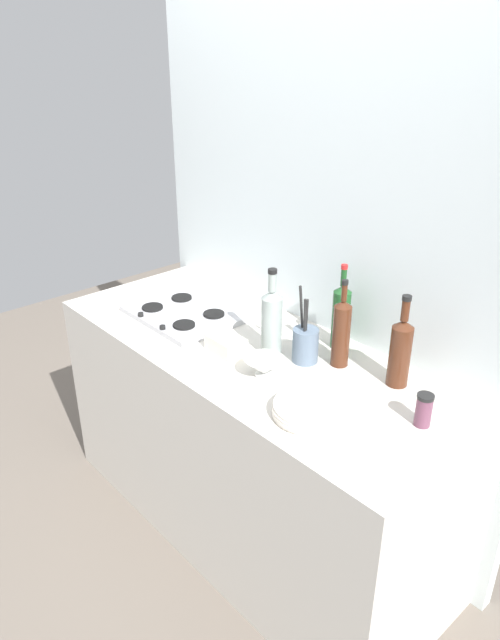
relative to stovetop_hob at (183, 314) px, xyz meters
name	(u,v)px	position (x,y,z in m)	size (l,w,h in m)	color
ground_plane	(250,520)	(0.40, 0.03, -0.91)	(6.00, 6.00, 0.00)	#6B6056
counter_block	(250,441)	(0.40, 0.03, -0.46)	(1.80, 0.70, 0.90)	beige
backsplash_panel	(320,246)	(0.40, 0.41, 0.32)	(1.90, 0.06, 2.46)	silver
stovetop_hob	(183,314)	(0.00, 0.00, 0.00)	(0.47, 0.35, 0.04)	#B2B2B7
plate_stack	(310,410)	(0.87, -0.13, 0.01)	(0.25, 0.25, 0.04)	silver
wine_bottle_leftmost	(341,332)	(0.72, 0.19, 0.12)	(0.07, 0.07, 0.34)	#472314
wine_bottle_mid_left	(272,321)	(0.49, 0.06, 0.12)	(0.08, 0.08, 0.34)	gray
wine_bottle_mid_right	(341,316)	(0.63, 0.29, 0.12)	(0.07, 0.07, 0.34)	#19471E
wine_bottle_rightmost	(400,351)	(0.94, 0.23, 0.12)	(0.07, 0.07, 0.34)	#472314
mixing_bowl	(264,366)	(0.60, -0.08, 0.03)	(0.14, 0.14, 0.07)	white
butter_dish	(226,344)	(0.37, -0.06, 0.02)	(0.15, 0.10, 0.06)	silver
utensil_crock	(305,344)	(0.62, 0.11, 0.06)	(0.10, 0.10, 0.30)	slate
condiment_jar_front	(424,410)	(1.14, 0.09, 0.04)	(0.05, 0.05, 0.11)	#66384C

